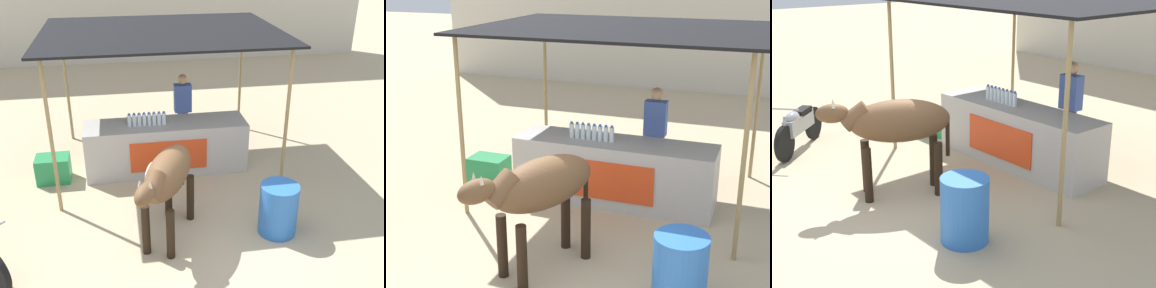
% 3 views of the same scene
% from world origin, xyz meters
% --- Properties ---
extents(ground_plane, '(60.00, 60.00, 0.00)m').
position_xyz_m(ground_plane, '(0.00, 0.00, 0.00)').
color(ground_plane, tan).
extents(stall_counter, '(3.00, 0.82, 0.96)m').
position_xyz_m(stall_counter, '(0.00, 2.20, 0.48)').
color(stall_counter, '#B2ADA8').
rests_on(stall_counter, ground).
extents(stall_awning, '(4.20, 3.20, 2.60)m').
position_xyz_m(stall_awning, '(0.00, 2.50, 2.49)').
color(stall_awning, black).
rests_on(stall_awning, ground).
extents(water_bottle_row, '(0.70, 0.07, 0.25)m').
position_xyz_m(water_bottle_row, '(-0.35, 2.15, 1.07)').
color(water_bottle_row, silver).
rests_on(water_bottle_row, stall_counter).
extents(vendor_behind_counter, '(0.34, 0.22, 1.65)m').
position_xyz_m(vendor_behind_counter, '(0.43, 2.95, 0.85)').
color(vendor_behind_counter, '#383842').
rests_on(vendor_behind_counter, ground).
extents(cooler_box, '(0.60, 0.44, 0.48)m').
position_xyz_m(cooler_box, '(-2.10, 2.10, 0.24)').
color(cooler_box, '#268C4C').
rests_on(cooler_box, ground).
extents(water_barrel, '(0.58, 0.58, 0.81)m').
position_xyz_m(water_barrel, '(1.42, -0.09, 0.40)').
color(water_barrel, blue).
rests_on(water_barrel, ground).
extents(cow, '(1.12, 1.80, 1.44)m').
position_xyz_m(cow, '(-0.24, 0.05, 1.03)').
color(cow, brown).
rests_on(cow, ground).
extents(motorcycle_parked, '(1.28, 1.37, 0.90)m').
position_xyz_m(motorcycle_parked, '(-2.91, -0.25, 0.43)').
color(motorcycle_parked, black).
rests_on(motorcycle_parked, ground).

